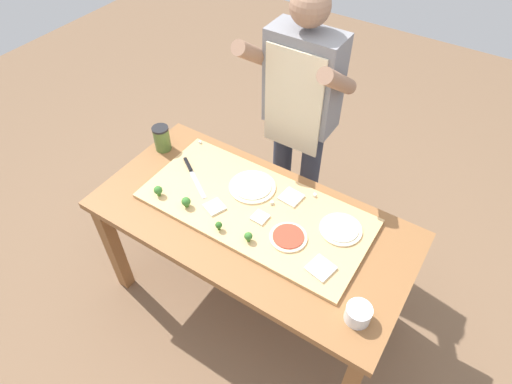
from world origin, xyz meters
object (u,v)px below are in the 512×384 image
object	(u,v)px
pizza_whole_tomato_red	(288,237)
flour_cup	(358,314)
chefs_knife	(192,172)
sauce_jar	(162,138)
prep_table	(252,231)
cook_center	(300,109)
pizza_slice_center	(215,207)
broccoli_floret_front_right	(186,202)
cheese_crumble_a	(200,142)
pizza_slice_far_right	(291,197)
cheese_crumble_b	(315,195)
broccoli_floret_center_right	(158,190)
broccoli_floret_front_left	(248,236)
pizza_whole_white_garlic	(341,229)
pizza_slice_near_right	(321,268)
pizza_whole_cheese_artichoke	(252,187)
cheese_crumble_c	(272,203)
broccoli_floret_back_left	(219,225)
pizza_slice_far_left	(260,217)

from	to	relation	value
pizza_whole_tomato_red	flour_cup	xyz separation A→B (m)	(0.44, -0.20, 0.01)
chefs_knife	flour_cup	world-z (taller)	flour_cup
sauce_jar	prep_table	bearing A→B (deg)	-13.07
flour_cup	cook_center	size ratio (longest dim) A/B	0.06
pizza_slice_center	broccoli_floret_front_right	distance (m)	0.14
prep_table	broccoli_floret_front_right	world-z (taller)	broccoli_floret_front_right
cheese_crumble_a	pizza_whole_tomato_red	bearing A→B (deg)	-22.68
pizza_slice_far_right	cook_center	distance (m)	0.54
cheese_crumble_b	flour_cup	distance (m)	0.68
chefs_knife	broccoli_floret_front_right	world-z (taller)	broccoli_floret_front_right
broccoli_floret_center_right	broccoli_floret_front_left	bearing A→B (deg)	0.44
pizza_whole_white_garlic	pizza_slice_near_right	bearing A→B (deg)	-85.38
prep_table	pizza_slice_center	bearing A→B (deg)	-161.94
cook_center	pizza_whole_cheese_artichoke	bearing A→B (deg)	-89.23
pizza_slice_center	broccoli_floret_front_left	xyz separation A→B (m)	(0.26, -0.08, 0.03)
cheese_crumble_c	cheese_crumble_a	bearing A→B (deg)	163.08
chefs_knife	flour_cup	size ratio (longest dim) A/B	2.64
cheese_crumble_c	cook_center	xyz separation A→B (m)	(-0.15, 0.55, 0.19)
pizza_whole_tomato_red	cheese_crumble_c	size ratio (longest dim) A/B	10.99
broccoli_floret_front_right	cook_center	world-z (taller)	cook_center
broccoli_floret_front_right	sauce_jar	distance (m)	0.51
pizza_slice_far_right	cook_center	xyz separation A→B (m)	(-0.22, 0.46, 0.19)
pizza_whole_white_garlic	cheese_crumble_b	distance (m)	0.25
cheese_crumble_b	sauce_jar	xyz separation A→B (m)	(-0.92, -0.12, 0.05)
broccoli_floret_front_right	cook_center	size ratio (longest dim) A/B	0.03
pizza_slice_far_right	chefs_knife	bearing A→B (deg)	-166.85
broccoli_floret_front_left	cheese_crumble_c	distance (m)	0.26
broccoli_floret_back_left	broccoli_floret_front_left	xyz separation A→B (m)	(0.16, 0.02, 0.00)
broccoli_floret_back_left	prep_table	bearing A→B (deg)	62.99
pizza_whole_white_garlic	pizza_slice_far_right	bearing A→B (deg)	169.84
pizza_whole_cheese_artichoke	cheese_crumble_c	world-z (taller)	same
pizza_whole_tomato_red	broccoli_floret_back_left	size ratio (longest dim) A/B	3.62
pizza_whole_tomato_red	pizza_slice_far_left	bearing A→B (deg)	170.17
broccoli_floret_front_right	chefs_knife	bearing A→B (deg)	122.98
pizza_whole_tomato_red	cook_center	bearing A→B (deg)	115.54
pizza_slice_center	cook_center	bearing A→B (deg)	84.12
pizza_whole_white_garlic	cheese_crumble_a	world-z (taller)	pizza_whole_white_garlic
pizza_whole_cheese_artichoke	flour_cup	distance (m)	0.85
pizza_slice_far_left	broccoli_floret_front_left	distance (m)	0.15
pizza_slice_far_left	cheese_crumble_b	xyz separation A→B (m)	(0.16, 0.28, 0.00)
pizza_slice_far_left	broccoli_floret_back_left	bearing A→B (deg)	-127.70
broccoli_floret_front_left	pizza_slice_far_right	bearing A→B (deg)	84.35
broccoli_floret_back_left	cheese_crumble_b	distance (m)	0.53
broccoli_floret_front_left	cheese_crumble_a	world-z (taller)	broccoli_floret_front_left
pizza_slice_far_right	flour_cup	distance (m)	0.70
flour_cup	broccoli_floret_front_right	bearing A→B (deg)	174.53
broccoli_floret_front_right	pizza_whole_white_garlic	bearing A→B (deg)	21.27
prep_table	pizza_whole_white_garlic	world-z (taller)	pizza_whole_white_garlic
pizza_slice_near_right	cook_center	world-z (taller)	cook_center
cook_center	pizza_whole_tomato_red	bearing A→B (deg)	-64.46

